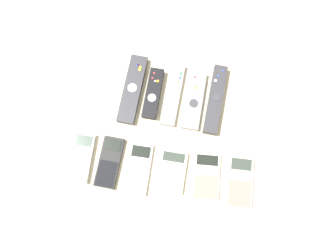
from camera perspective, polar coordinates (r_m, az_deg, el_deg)
ground_plane at (r=0.99m, az=-0.29°, el=-2.08°), size 3.00×3.00×0.00m
remote_0 at (r=1.03m, az=-6.18°, el=6.38°), size 0.06×0.22×0.02m
remote_1 at (r=1.01m, az=-2.60°, el=5.67°), size 0.05×0.16×0.03m
remote_2 at (r=1.02m, az=0.92°, el=5.49°), size 0.05×0.20×0.02m
remote_3 at (r=1.01m, az=4.56°, el=4.48°), size 0.06×0.19×0.02m
remote_4 at (r=1.02m, az=8.24°, el=4.57°), size 0.05×0.22×0.03m
calculator_0 at (r=1.01m, az=-14.81°, el=-5.34°), size 0.06×0.15×0.02m
calculator_1 at (r=0.99m, az=-10.16°, el=-6.23°), size 0.07×0.15×0.02m
calculator_2 at (r=0.98m, az=-5.16°, el=-7.43°), size 0.07×0.15×0.01m
calculator_3 at (r=0.97m, az=0.63°, el=-7.93°), size 0.08×0.13×0.02m
calculator_4 at (r=0.98m, az=6.68°, el=-8.66°), size 0.09×0.14×0.01m
calculator_5 at (r=0.99m, az=12.42°, el=-9.47°), size 0.08×0.15×0.01m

